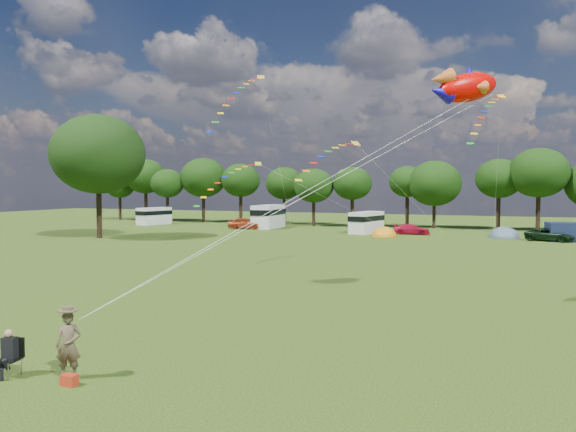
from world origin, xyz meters
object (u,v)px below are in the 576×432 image
at_px(car_a, 245,223).
at_px(campervan_c, 366,222).
at_px(big_tree, 98,154).
at_px(campervan_a, 154,215).
at_px(car_c, 412,229).
at_px(car_d, 550,235).
at_px(campervan_b, 268,216).
at_px(tent_orange, 384,236).
at_px(kite_flyer, 69,345).
at_px(camp_chair, 10,348).
at_px(fish_kite, 463,87).
at_px(tent_greyblue, 504,238).

height_order(car_a, campervan_c, campervan_c).
height_order(big_tree, campervan_a, big_tree).
relative_size(car_c, campervan_c, 0.72).
bearing_deg(campervan_a, car_d, -81.12).
bearing_deg(campervan_b, campervan_c, -104.23).
bearing_deg(campervan_a, campervan_b, -74.51).
relative_size(car_d, tent_orange, 1.53).
distance_m(campervan_b, kite_flyer, 58.57).
height_order(campervan_a, tent_orange, campervan_a).
relative_size(big_tree, campervan_c, 2.39).
bearing_deg(camp_chair, car_c, 76.27).
height_order(car_a, fish_kite, fish_kite).
bearing_deg(kite_flyer, fish_kite, 30.58).
distance_m(car_a, fish_kite, 50.24).
xyz_separation_m(campervan_b, tent_greyblue, (29.40, -3.66, -1.62)).
xyz_separation_m(kite_flyer, camp_chair, (-1.82, -0.42, -0.16)).
xyz_separation_m(campervan_a, campervan_c, (32.09, -2.77, 0.04)).
distance_m(car_c, camp_chair, 53.37).
xyz_separation_m(car_a, car_d, (35.95, -2.83, -0.09)).
bearing_deg(big_tree, kite_flyer, -50.56).
bearing_deg(big_tree, campervan_b, 60.67).
bearing_deg(car_d, campervan_b, 96.00).
xyz_separation_m(car_a, fish_kite, (30.23, -39.02, 9.34)).
bearing_deg(tent_orange, camp_chair, -90.63).
height_order(campervan_a, campervan_c, campervan_c).
xyz_separation_m(campervan_a, tent_orange, (35.01, -6.50, -1.31)).
distance_m(big_tree, campervan_c, 31.29).
height_order(campervan_b, camp_chair, campervan_b).
distance_m(campervan_c, kite_flyer, 52.77).
distance_m(car_c, fish_kite, 40.97).
height_order(car_a, car_c, car_a).
bearing_deg(car_d, camp_chair, 176.35).
xyz_separation_m(car_c, fish_kite, (8.66, -38.90, 9.49)).
xyz_separation_m(tent_orange, fish_kite, (11.02, -34.90, 10.06)).
relative_size(car_a, camp_chair, 3.16).
distance_m(car_a, campervan_c, 16.31).
distance_m(big_tree, camp_chair, 46.27).
relative_size(campervan_c, camp_chair, 3.94).
bearing_deg(big_tree, campervan_a, 109.24).
relative_size(car_d, tent_greyblue, 1.31).
bearing_deg(tent_greyblue, camp_chair, -103.86).
distance_m(campervan_a, campervan_c, 32.21).
height_order(car_c, campervan_a, campervan_a).
bearing_deg(camp_chair, campervan_b, 95.77).
xyz_separation_m(campervan_c, tent_greyblue, (15.31, -0.63, -1.35)).
distance_m(car_c, tent_orange, 4.68).
distance_m(tent_greyblue, camp_chair, 53.97).
bearing_deg(fish_kite, tent_greyblue, 45.73).
relative_size(car_a, car_c, 1.12).
distance_m(car_c, kite_flyer, 52.88).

